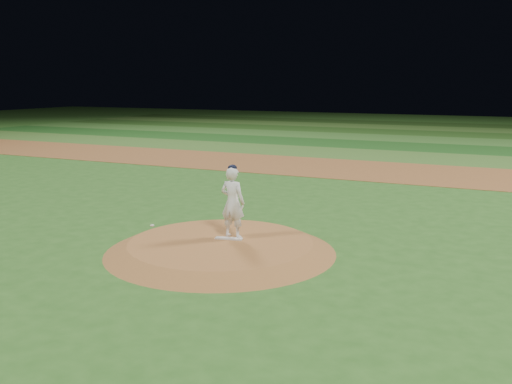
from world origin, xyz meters
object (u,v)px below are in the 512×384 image
object	(u,v)px
pitchers_mound	(221,246)
pitching_rubber	(229,238)
rosin_bag	(152,225)
pitcher_on_mound	(233,202)

from	to	relation	value
pitchers_mound	pitching_rubber	bearing A→B (deg)	71.33
rosin_bag	pitching_rubber	bearing A→B (deg)	-5.17
pitchers_mound	pitching_rubber	world-z (taller)	pitching_rubber
pitching_rubber	rosin_bag	distance (m)	2.40
pitching_rubber	pitcher_on_mound	size ratio (longest dim) A/B	0.37
pitchers_mound	rosin_bag	distance (m)	2.36
pitching_rubber	pitchers_mound	bearing A→B (deg)	-120.59
pitchers_mound	rosin_bag	size ratio (longest dim) A/B	47.74
rosin_bag	pitcher_on_mound	bearing A→B (deg)	-0.52
pitchers_mound	pitching_rubber	size ratio (longest dim) A/B	8.26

